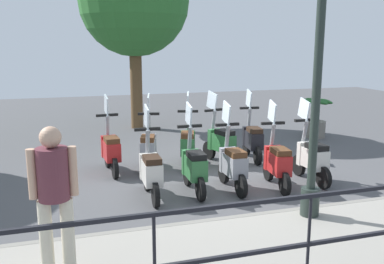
{
  "coord_description": "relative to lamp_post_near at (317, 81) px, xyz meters",
  "views": [
    {
      "loc": [
        -7.38,
        2.84,
        2.55
      ],
      "look_at": [
        0.2,
        0.5,
        0.9
      ],
      "focal_mm": 40.0,
      "sensor_mm": 36.0,
      "label": 1
    }
  ],
  "objects": [
    {
      "name": "ground_plane",
      "position": [
        2.4,
        0.45,
        -2.06
      ],
      "size": [
        28.0,
        28.0,
        0.0
      ],
      "primitive_type": "plane",
      "color": "#4C4C4F"
    },
    {
      "name": "promenade_walkway",
      "position": [
        -0.75,
        0.45,
        -1.99
      ],
      "size": [
        2.2,
        20.0,
        0.15
      ],
      "color": "gray",
      "rests_on": "ground_plane"
    },
    {
      "name": "fence_railing",
      "position": [
        -1.8,
        0.45,
        -1.16
      ],
      "size": [
        0.04,
        16.03,
        1.07
      ],
      "color": "black",
      "rests_on": "promenade_walkway"
    },
    {
      "name": "lamp_post_near",
      "position": [
        0.0,
        0.0,
        0.0
      ],
      "size": [
        0.26,
        0.9,
        4.31
      ],
      "color": "#232D28",
      "rests_on": "promenade_walkway"
    },
    {
      "name": "pedestrian_distant",
      "position": [
        -0.57,
        3.42,
        -0.98
      ],
      "size": [
        0.33,
        0.49,
        1.59
      ],
      "rotation": [
        0.0,
        0.0,
        3.12
      ],
      "color": "beige",
      "rests_on": "promenade_walkway"
    },
    {
      "name": "tree_distant",
      "position": [
        7.84,
        1.09,
        1.67
      ],
      "size": [
        3.2,
        3.2,
        5.36
      ],
      "color": "brown",
      "rests_on": "ground_plane"
    },
    {
      "name": "potted_palm",
      "position": [
        5.07,
        -3.37,
        -1.62
      ],
      "size": [
        1.06,
        0.66,
        1.05
      ],
      "color": "slate",
      "rests_on": "ground_plane"
    },
    {
      "name": "scooter_near_0",
      "position": [
        1.69,
        -1.1,
        -1.58
      ],
      "size": [
        1.23,
        0.44,
        1.54
      ],
      "rotation": [
        0.0,
        0.0,
        0.01
      ],
      "color": "black",
      "rests_on": "ground_plane"
    },
    {
      "name": "scooter_near_1",
      "position": [
        1.59,
        -0.33,
        -1.58
      ],
      "size": [
        1.23,
        0.45,
        1.54
      ],
      "rotation": [
        0.0,
        0.0,
        -0.13
      ],
      "color": "black",
      "rests_on": "ground_plane"
    },
    {
      "name": "scooter_near_2",
      "position": [
        1.71,
        0.48,
        -1.58
      ],
      "size": [
        1.23,
        0.44,
        1.54
      ],
      "rotation": [
        0.0,
        0.0,
        -0.01
      ],
      "color": "black",
      "rests_on": "ground_plane"
    },
    {
      "name": "scooter_near_3",
      "position": [
        1.76,
        1.18,
        -1.58
      ],
      "size": [
        1.23,
        0.44,
        1.54
      ],
      "rotation": [
        0.0,
        0.0,
        -0.03
      ],
      "color": "black",
      "rests_on": "ground_plane"
    },
    {
      "name": "scooter_near_4",
      "position": [
        1.71,
        1.94,
        -1.58
      ],
      "size": [
        1.23,
        0.44,
        1.54
      ],
      "rotation": [
        0.0,
        0.0,
        -0.03
      ],
      "color": "black",
      "rests_on": "ground_plane"
    },
    {
      "name": "scooter_far_0",
      "position": [
        3.42,
        -0.7,
        -1.58
      ],
      "size": [
        1.23,
        0.45,
        1.54
      ],
      "rotation": [
        0.0,
        0.0,
        -0.13
      ],
      "color": "black",
      "rests_on": "ground_plane"
    },
    {
      "name": "scooter_far_1",
      "position": [
        3.37,
        0.07,
        -1.58
      ],
      "size": [
        1.21,
        0.53,
        1.54
      ],
      "rotation": [
        0.0,
        0.0,
        0.27
      ],
      "color": "black",
      "rests_on": "ground_plane"
    },
    {
      "name": "scooter_far_2",
      "position": [
        3.38,
        0.8,
        -1.58
      ],
      "size": [
        1.2,
        0.55,
        1.54
      ],
      "rotation": [
        0.0,
        0.0,
        -0.31
      ],
      "color": "black",
      "rests_on": "ground_plane"
    },
    {
      "name": "scooter_far_3",
      "position": [
        3.29,
        1.66,
        -1.58
      ],
      "size": [
        1.21,
        0.53,
        1.54
      ],
      "rotation": [
        0.0,
        0.0,
        -0.27
      ],
      "color": "black",
      "rests_on": "ground_plane"
    },
    {
      "name": "scooter_far_4",
      "position": [
        3.37,
        2.41,
        -1.58
      ],
      "size": [
        1.23,
        0.44,
        1.54
      ],
      "rotation": [
        0.0,
        0.0,
        0.06
      ],
      "color": "black",
      "rests_on": "ground_plane"
    }
  ]
}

